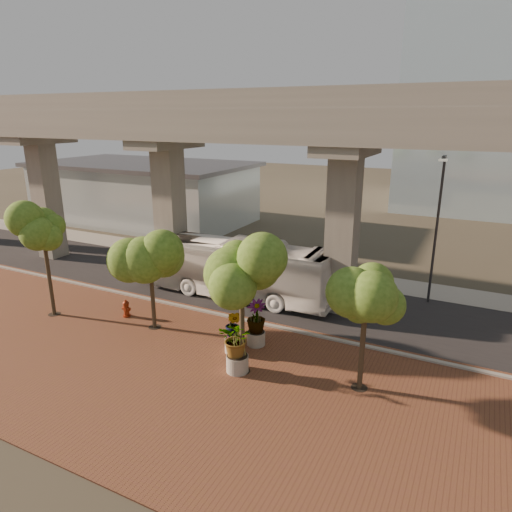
% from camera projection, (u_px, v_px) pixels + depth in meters
% --- Properties ---
extents(ground, '(160.00, 160.00, 0.00)m').
position_uv_depth(ground, '(234.00, 303.00, 28.03)').
color(ground, '#3D382C').
rests_on(ground, ground).
extents(brick_plaza, '(70.00, 13.00, 0.06)m').
position_uv_depth(brick_plaza, '(150.00, 363.00, 21.18)').
color(brick_plaza, brown).
rests_on(brick_plaza, ground).
extents(asphalt_road, '(90.00, 8.00, 0.04)m').
position_uv_depth(asphalt_road, '(249.00, 292.00, 29.73)').
color(asphalt_road, black).
rests_on(asphalt_road, ground).
extents(curb_strip, '(70.00, 0.25, 0.16)m').
position_uv_depth(curb_strip, '(217.00, 314.00, 26.29)').
color(curb_strip, gray).
rests_on(curb_strip, ground).
extents(far_sidewalk, '(90.00, 3.00, 0.06)m').
position_uv_depth(far_sidewalk, '(282.00, 268.00, 34.42)').
color(far_sidewalk, gray).
rests_on(far_sidewalk, ground).
extents(transit_viaduct, '(72.00, 5.60, 12.40)m').
position_uv_depth(transit_viaduct, '(248.00, 180.00, 27.58)').
color(transit_viaduct, gray).
rests_on(transit_viaduct, ground).
extents(station_pavilion, '(23.00, 13.00, 6.30)m').
position_uv_depth(station_pavilion, '(144.00, 191.00, 49.30)').
color(station_pavilion, '#ABBDC4').
rests_on(station_pavilion, ground).
extents(transit_bus, '(13.18, 3.24, 3.66)m').
position_uv_depth(transit_bus, '(234.00, 268.00, 28.75)').
color(transit_bus, silver).
rests_on(transit_bus, ground).
extents(fire_hydrant, '(0.50, 0.45, 1.01)m').
position_uv_depth(fire_hydrant, '(126.00, 308.00, 25.94)').
color(fire_hydrant, maroon).
rests_on(fire_hydrant, ground).
extents(planter_front, '(2.22, 2.22, 2.45)m').
position_uv_depth(planter_front, '(237.00, 341.00, 20.05)').
color(planter_front, '#ADA99C').
rests_on(planter_front, ground).
extents(planter_right, '(2.22, 2.22, 2.37)m').
position_uv_depth(planter_right, '(256.00, 318.00, 22.44)').
color(planter_right, gray).
rests_on(planter_right, ground).
extents(planter_left, '(1.99, 1.99, 2.19)m').
position_uv_depth(planter_left, '(234.00, 327.00, 21.79)').
color(planter_left, '#9A958B').
rests_on(planter_left, ground).
extents(street_tree_far_west, '(3.22, 3.22, 6.45)m').
position_uv_depth(street_tree_far_west, '(43.00, 231.00, 24.89)').
color(street_tree_far_west, '#443827').
rests_on(street_tree_far_west, ground).
extents(street_tree_near_west, '(3.66, 3.66, 5.97)m').
position_uv_depth(street_tree_near_west, '(149.00, 252.00, 23.49)').
color(street_tree_near_west, '#443827').
rests_on(street_tree_near_west, ground).
extents(street_tree_near_east, '(3.69, 3.69, 6.39)m').
position_uv_depth(street_tree_near_east, '(242.00, 273.00, 19.10)').
color(street_tree_near_east, '#443827').
rests_on(street_tree_near_east, ground).
extents(street_tree_far_east, '(3.10, 3.10, 5.40)m').
position_uv_depth(street_tree_far_east, '(366.00, 301.00, 18.07)').
color(street_tree_far_east, '#443827').
rests_on(street_tree_far_east, ground).
extents(streetlamp_west, '(0.45, 1.33, 9.15)m').
position_uv_depth(streetlamp_west, '(156.00, 190.00, 36.38)').
color(streetlamp_west, '#313237').
rests_on(streetlamp_west, ground).
extents(streetlamp_east, '(0.44, 1.29, 8.90)m').
position_uv_depth(streetlamp_east, '(437.00, 221.00, 26.53)').
color(streetlamp_east, '#2E2F33').
rests_on(streetlamp_east, ground).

